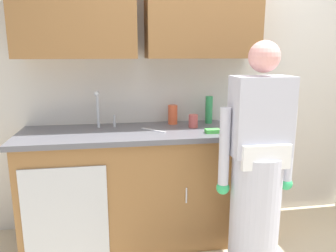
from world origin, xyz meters
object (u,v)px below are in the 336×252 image
at_px(person_at_sink, 256,181).
at_px(knife_on_counter, 153,130).
at_px(bottle_dish_liquid, 173,115).
at_px(bottle_water_short, 242,109).
at_px(sink, 103,133).
at_px(cup_by_sink, 193,121).
at_px(bottle_water_tall, 209,110).
at_px(sponge, 213,131).

distance_m(person_at_sink, knife_on_counter, 0.88).
distance_m(bottle_dish_liquid, knife_on_counter, 0.30).
height_order(bottle_dish_liquid, knife_on_counter, bottle_dish_liquid).
distance_m(person_at_sink, bottle_water_short, 0.84).
xyz_separation_m(sink, cup_by_sink, (0.73, 0.02, 0.07)).
distance_m(bottle_water_tall, knife_on_counter, 0.56).
xyz_separation_m(bottle_water_short, bottle_dish_liquid, (-0.61, 0.03, -0.03)).
relative_size(bottle_water_tall, bottle_dish_liquid, 1.44).
height_order(person_at_sink, bottle_water_tall, person_at_sink).
height_order(sink, cup_by_sink, sink).
height_order(bottle_water_short, cup_by_sink, bottle_water_short).
height_order(bottle_dish_liquid, cup_by_sink, bottle_dish_liquid).
height_order(bottle_water_tall, bottle_dish_liquid, bottle_water_tall).
relative_size(bottle_water_tall, cup_by_sink, 2.20).
relative_size(bottle_water_tall, bottle_water_short, 1.01).
xyz_separation_m(bottle_water_tall, cup_by_sink, (-0.18, -0.15, -0.06)).
bearing_deg(cup_by_sink, sink, -178.43).
height_order(bottle_water_tall, sponge, bottle_water_tall).
height_order(person_at_sink, cup_by_sink, person_at_sink).
xyz_separation_m(cup_by_sink, knife_on_counter, (-0.34, -0.05, -0.05)).
bearing_deg(cup_by_sink, knife_on_counter, -170.94).
bearing_deg(bottle_water_tall, person_at_sink, -80.68).
xyz_separation_m(knife_on_counter, sponge, (0.44, -0.16, 0.01)).
relative_size(person_at_sink, sponge, 14.73).
bearing_deg(bottle_water_short, person_at_sink, -102.79).
height_order(sink, person_at_sink, person_at_sink).
distance_m(bottle_water_short, sponge, 0.51).
height_order(bottle_water_tall, cup_by_sink, bottle_water_tall).
height_order(sink, bottle_water_tall, sink).
height_order(bottle_water_tall, knife_on_counter, bottle_water_tall).
relative_size(person_at_sink, bottle_dish_liquid, 9.79).
height_order(bottle_water_short, knife_on_counter, bottle_water_short).
xyz_separation_m(sink, sponge, (0.84, -0.19, 0.03)).
bearing_deg(bottle_water_short, knife_on_counter, -167.00).
relative_size(bottle_water_short, bottle_dish_liquid, 1.42).
bearing_deg(bottle_water_short, bottle_water_tall, 176.50).
bearing_deg(bottle_dish_liquid, person_at_sink, -60.27).
bearing_deg(knife_on_counter, cup_by_sink, 55.40).
distance_m(bottle_water_short, cup_by_sink, 0.49).
xyz_separation_m(bottle_dish_liquid, sponge, (0.25, -0.38, -0.07)).
bearing_deg(knife_on_counter, bottle_water_short, 59.34).
bearing_deg(bottle_dish_liquid, bottle_water_tall, -2.72).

